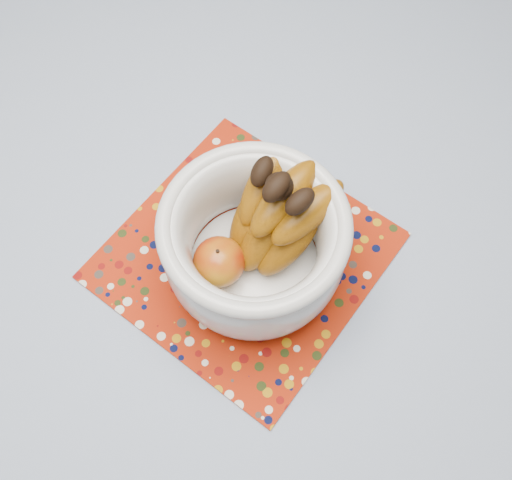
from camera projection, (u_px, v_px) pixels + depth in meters
table at (225, 221)px, 1.01m from camera, size 1.20×1.20×0.75m
tablecloth at (222, 196)px, 0.94m from camera, size 1.32×1.32×0.01m
placemat at (245, 255)px, 0.88m from camera, size 0.41×0.41×0.00m
fruit_bowl at (262, 236)px, 0.79m from camera, size 0.25×0.26×0.20m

